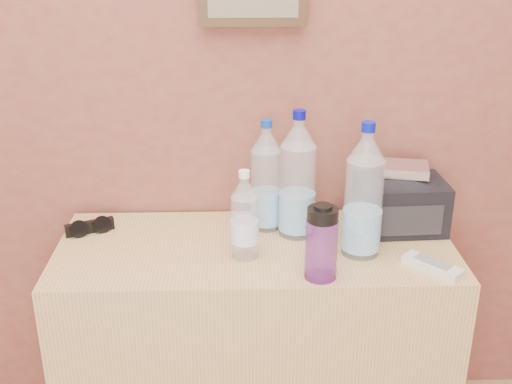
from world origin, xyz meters
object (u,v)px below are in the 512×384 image
(nalgene_bottle, at_px, (322,242))
(ac_remote, at_px, (432,266))
(dresser, at_px, (256,348))
(sunglasses, at_px, (90,227))
(pet_small, at_px, (245,220))
(pet_large_d, at_px, (363,198))
(pet_large_b, at_px, (266,181))
(pet_large_c, at_px, (297,181))
(foil_packet, at_px, (406,169))
(toiletry_bag, at_px, (401,201))

(nalgene_bottle, xyz_separation_m, ac_remote, (0.30, 0.03, -0.09))
(dresser, distance_m, nalgene_bottle, 0.51)
(sunglasses, relative_size, ac_remote, 0.89)
(pet_small, relative_size, ac_remote, 1.57)
(dresser, distance_m, pet_large_d, 0.59)
(pet_large_b, distance_m, pet_large_d, 0.31)
(pet_large_c, xyz_separation_m, pet_small, (-0.15, -0.13, -0.05))
(pet_small, distance_m, sunglasses, 0.49)
(nalgene_bottle, distance_m, ac_remote, 0.31)
(pet_large_d, distance_m, nalgene_bottle, 0.19)
(nalgene_bottle, bearing_deg, sunglasses, 156.94)
(pet_large_c, height_order, foil_packet, pet_large_c)
(pet_large_d, height_order, ac_remote, pet_large_d)
(pet_large_d, distance_m, sunglasses, 0.80)
(pet_small, distance_m, toiletry_bag, 0.49)
(pet_small, xyz_separation_m, sunglasses, (-0.45, 0.16, -0.09))
(pet_large_c, height_order, sunglasses, pet_large_c)
(dresser, bearing_deg, sunglasses, 168.59)
(pet_large_d, relative_size, ac_remote, 2.35)
(pet_large_c, height_order, nalgene_bottle, pet_large_c)
(pet_large_c, distance_m, toiletry_bag, 0.32)
(pet_large_c, xyz_separation_m, nalgene_bottle, (0.04, -0.25, -0.07))
(dresser, bearing_deg, pet_large_c, 31.38)
(dresser, relative_size, nalgene_bottle, 5.54)
(sunglasses, relative_size, toiletry_bag, 0.57)
(sunglasses, distance_m, toiletry_bag, 0.92)
(toiletry_bag, relative_size, foil_packet, 1.96)
(foil_packet, bearing_deg, toiletry_bag, -129.61)
(nalgene_bottle, bearing_deg, pet_large_b, 112.83)
(pet_large_b, xyz_separation_m, sunglasses, (-0.52, -0.03, -0.13))
(pet_large_c, relative_size, ac_remote, 2.34)
(pet_small, relative_size, sunglasses, 1.76)
(pet_small, xyz_separation_m, ac_remote, (0.49, -0.09, -0.10))
(dresser, xyz_separation_m, pet_large_d, (0.29, -0.05, 0.52))
(pet_large_b, relative_size, ac_remote, 2.09)
(pet_small, relative_size, foil_packet, 1.96)
(sunglasses, xyz_separation_m, toiletry_bag, (0.92, 0.01, 0.07))
(nalgene_bottle, relative_size, foil_packet, 1.58)
(sunglasses, height_order, foil_packet, foil_packet)
(nalgene_bottle, xyz_separation_m, sunglasses, (-0.65, 0.27, -0.08))
(pet_small, bearing_deg, nalgene_bottle, -31.24)
(dresser, relative_size, pet_large_b, 3.38)
(dresser, relative_size, toiletry_bag, 4.48)
(pet_large_d, bearing_deg, pet_large_c, 143.17)
(dresser, xyz_separation_m, sunglasses, (-0.48, 0.10, 0.37))
(pet_large_d, height_order, sunglasses, pet_large_d)
(sunglasses, bearing_deg, pet_large_c, -26.66)
(pet_large_b, bearing_deg, foil_packet, -1.48)
(pet_large_c, bearing_deg, pet_small, -138.67)
(ac_remote, bearing_deg, dresser, -150.98)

